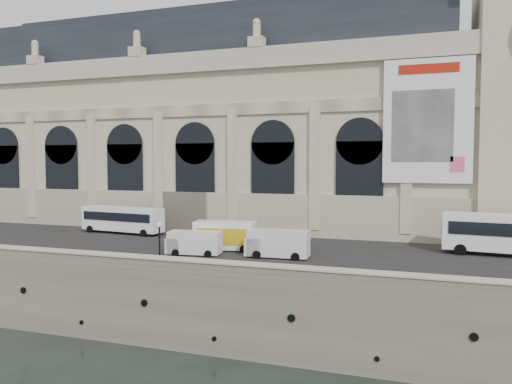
% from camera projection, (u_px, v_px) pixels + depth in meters
% --- Properties ---
extents(ground, '(260.00, 260.00, 0.00)m').
position_uv_depth(ground, '(124.00, 344.00, 40.30)').
color(ground, black).
rests_on(ground, ground).
extents(quay, '(160.00, 70.00, 6.00)m').
position_uv_depth(quay, '(259.00, 242.00, 73.21)').
color(quay, gray).
rests_on(quay, ground).
extents(street, '(160.00, 24.00, 0.06)m').
position_uv_depth(street, '(198.00, 243.00, 53.17)').
color(street, '#2D2D2D').
rests_on(street, quay).
extents(parapet, '(160.00, 1.40, 1.21)m').
position_uv_depth(parapet, '(126.00, 262.00, 40.46)').
color(parapet, gray).
rests_on(parapet, quay).
extents(museum, '(69.00, 18.70, 29.10)m').
position_uv_depth(museum, '(210.00, 126.00, 70.18)').
color(museum, beige).
rests_on(museum, quay).
extents(bus_left, '(11.13, 3.58, 3.22)m').
position_uv_depth(bus_left, '(122.00, 219.00, 60.44)').
color(bus_left, white).
rests_on(bus_left, quay).
extents(van_b, '(5.27, 2.61, 2.25)m').
position_uv_depth(van_b, '(192.00, 243.00, 46.67)').
color(van_b, white).
rests_on(van_b, quay).
extents(van_c, '(5.83, 2.61, 2.55)m').
position_uv_depth(van_c, '(275.00, 244.00, 45.32)').
color(van_c, silver).
rests_on(van_c, quay).
extents(box_truck, '(7.35, 3.24, 2.87)m').
position_uv_depth(box_truck, '(221.00, 236.00, 49.19)').
color(box_truck, white).
rests_on(box_truck, quay).
extents(lamp_right, '(0.39, 0.39, 3.84)m').
position_uv_depth(lamp_right, '(160.00, 246.00, 40.57)').
color(lamp_right, black).
rests_on(lamp_right, quay).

